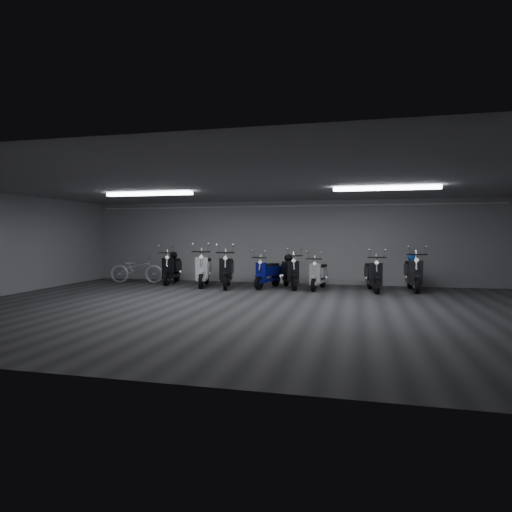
% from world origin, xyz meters
% --- Properties ---
extents(floor, '(14.00, 10.00, 0.01)m').
position_xyz_m(floor, '(0.00, 0.00, -0.01)').
color(floor, '#313134').
rests_on(floor, ground).
extents(ceiling, '(14.00, 10.00, 0.01)m').
position_xyz_m(ceiling, '(0.00, 0.00, 2.80)').
color(ceiling, slate).
rests_on(ceiling, ground).
extents(back_wall, '(14.00, 0.01, 2.80)m').
position_xyz_m(back_wall, '(0.00, 5.00, 1.40)').
color(back_wall, '#98979A').
rests_on(back_wall, ground).
extents(front_wall, '(14.00, 0.01, 2.80)m').
position_xyz_m(front_wall, '(0.00, -5.00, 1.40)').
color(front_wall, '#98979A').
rests_on(front_wall, ground).
extents(fluor_strip_left, '(2.40, 0.18, 0.08)m').
position_xyz_m(fluor_strip_left, '(-3.00, 1.00, 2.74)').
color(fluor_strip_left, white).
rests_on(fluor_strip_left, ceiling).
extents(fluor_strip_right, '(2.40, 0.18, 0.08)m').
position_xyz_m(fluor_strip_right, '(3.00, 1.00, 2.74)').
color(fluor_strip_right, white).
rests_on(fluor_strip_right, ceiling).
extents(conduit, '(13.60, 0.05, 0.05)m').
position_xyz_m(conduit, '(0.00, 4.92, 2.62)').
color(conduit, white).
rests_on(conduit, back_wall).
extents(scooter_1, '(0.85, 1.86, 1.33)m').
position_xyz_m(scooter_1, '(-3.70, 3.90, 0.67)').
color(scooter_1, black).
rests_on(scooter_1, floor).
extents(scooter_2, '(1.02, 1.99, 1.41)m').
position_xyz_m(scooter_2, '(-2.40, 3.50, 0.71)').
color(scooter_2, silver).
rests_on(scooter_2, floor).
extents(scooter_3, '(1.03, 1.97, 1.40)m').
position_xyz_m(scooter_3, '(-1.58, 3.30, 0.70)').
color(scooter_3, black).
rests_on(scooter_3, floor).
extents(scooter_4, '(0.99, 1.71, 1.21)m').
position_xyz_m(scooter_4, '(-0.33, 3.55, 0.60)').
color(scooter_4, navy).
rests_on(scooter_4, floor).
extents(scooter_5, '(1.16, 1.82, 1.29)m').
position_xyz_m(scooter_5, '(0.36, 3.64, 0.64)').
color(scooter_5, black).
rests_on(scooter_5, floor).
extents(scooter_6, '(0.79, 1.67, 1.19)m').
position_xyz_m(scooter_6, '(1.24, 3.53, 0.60)').
color(scooter_6, '#ADADB1').
rests_on(scooter_6, floor).
extents(scooter_8, '(0.81, 1.78, 1.28)m').
position_xyz_m(scooter_8, '(2.84, 3.49, 0.64)').
color(scooter_8, black).
rests_on(scooter_8, floor).
extents(scooter_9, '(0.67, 1.86, 1.37)m').
position_xyz_m(scooter_9, '(3.98, 3.86, 0.69)').
color(scooter_9, black).
rests_on(scooter_9, floor).
extents(bicycle, '(1.89, 0.95, 1.17)m').
position_xyz_m(bicycle, '(-4.97, 3.86, 0.59)').
color(bicycle, silver).
rests_on(bicycle, floor).
extents(helmet_0, '(0.26, 0.26, 0.26)m').
position_xyz_m(helmet_0, '(-3.74, 4.14, 0.95)').
color(helmet_0, black).
rests_on(helmet_0, scooter_1).
extents(helmet_1, '(0.24, 0.24, 0.24)m').
position_xyz_m(helmet_1, '(3.98, 4.11, 0.97)').
color(helmet_1, '#0E409F').
rests_on(helmet_1, scooter_9).
extents(helmet_2, '(0.26, 0.26, 0.26)m').
position_xyz_m(helmet_2, '(0.27, 3.86, 0.93)').
color(helmet_2, black).
rests_on(helmet_2, scooter_5).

